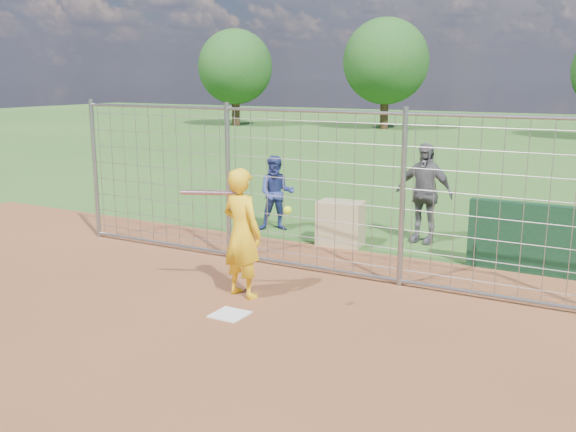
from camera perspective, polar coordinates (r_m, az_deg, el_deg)
The scene contains 10 objects.
ground at distance 8.53m, azimuth -4.43°, elevation -8.37°, with size 100.00×100.00×0.00m, color #2D591E.
infield_dirt at distance 6.47m, azimuth -19.84°, elevation -16.11°, with size 18.00×18.00×0.00m, color brown.
home_plate at distance 8.37m, azimuth -5.19°, elevation -8.72°, with size 0.43×0.43×0.02m, color silver.
dugout_wall at distance 10.57m, azimuth 22.66°, elevation -2.09°, with size 2.60×0.20×1.10m, color #11381E.
batter at distance 8.81m, azimuth -4.13°, elevation -1.53°, with size 0.66×0.43×1.81m, color yellow.
bystander_a at distance 12.68m, azimuth -1.03°, elevation 2.04°, with size 0.72×0.56×1.49m, color navy.
bystander_b at distance 11.98m, azimuth 11.99°, elevation 2.03°, with size 1.08×0.45×1.85m, color #555459.
equipment_bin at distance 11.65m, azimuth 4.70°, elevation -0.65°, with size 0.80×0.55×0.80m, color tan.
equipment_in_play at distance 8.51m, azimuth -5.30°, elevation 1.71°, with size 1.82×0.58×0.13m.
backstop_fence at distance 9.86m, azimuth 1.87°, elevation 2.10°, with size 9.08×0.08×2.60m.
Camera 1 is at (4.44, -6.63, 3.01)m, focal length 40.00 mm.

